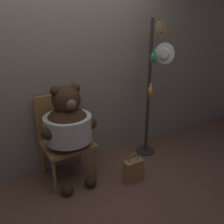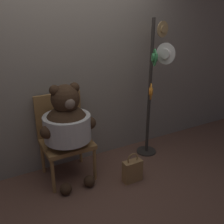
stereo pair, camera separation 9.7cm
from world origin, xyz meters
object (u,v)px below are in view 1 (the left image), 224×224
Objects in this scene: hat_display_rack at (152,87)px; handbag_on_ground at (133,170)px; chair at (64,134)px; teddy_bear at (68,125)px.

hat_display_rack is 4.92× the size of handbag_on_ground.
chair is at bearing 173.03° from hat_display_rack.
teddy_bear is 3.19× the size of handbag_on_ground.
hat_display_rack is at bearing -6.97° from chair.
chair is 0.26m from teddy_bear.
teddy_bear is at bearing 149.09° from handbag_on_ground.
chair is 0.55× the size of hat_display_rack.
teddy_bear is 0.65× the size of hat_display_rack.
chair is at bearing 138.72° from handbag_on_ground.
hat_display_rack is (1.20, -0.15, 0.45)m from chair.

